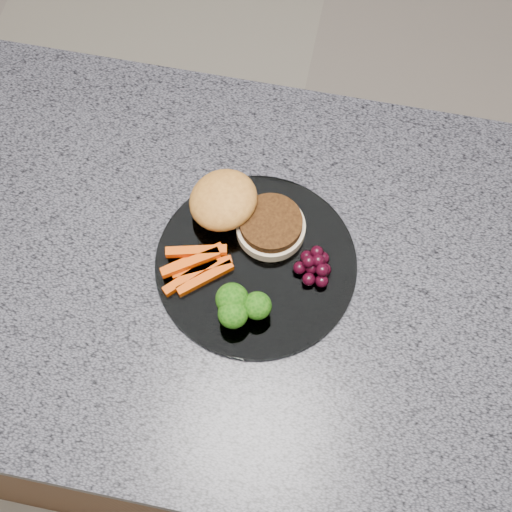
# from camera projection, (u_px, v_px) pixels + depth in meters

# --- Properties ---
(room) EXTENTS (4.02, 4.02, 2.70)m
(room) POSITION_uv_depth(u_px,v_px,m) (185.00, 13.00, 0.51)
(room) COLOR #9D9484
(room) RESTS_ON ground
(island_cabinet) EXTENTS (1.20, 0.60, 0.86)m
(island_cabinet) POSITION_uv_depth(u_px,v_px,m) (229.00, 366.00, 1.35)
(island_cabinet) COLOR #54331D
(island_cabinet) RESTS_ON ground
(countertop) EXTENTS (1.20, 0.60, 0.04)m
(countertop) POSITION_uv_depth(u_px,v_px,m) (217.00, 272.00, 0.94)
(countertop) COLOR #504F5A
(countertop) RESTS_ON island_cabinet
(plate) EXTENTS (0.26, 0.26, 0.01)m
(plate) POSITION_uv_depth(u_px,v_px,m) (256.00, 263.00, 0.92)
(plate) COLOR white
(plate) RESTS_ON countertop
(burger) EXTENTS (0.16, 0.11, 0.05)m
(burger) POSITION_uv_depth(u_px,v_px,m) (240.00, 211.00, 0.92)
(burger) COLOR beige
(burger) RESTS_ON plate
(carrot_sticks) EXTENTS (0.09, 0.08, 0.02)m
(carrot_sticks) POSITION_uv_depth(u_px,v_px,m) (196.00, 266.00, 0.90)
(carrot_sticks) COLOR #D54403
(carrot_sticks) RESTS_ON plate
(broccoli) EXTENTS (0.07, 0.06, 0.05)m
(broccoli) POSITION_uv_depth(u_px,v_px,m) (239.00, 306.00, 0.86)
(broccoli) COLOR olive
(broccoli) RESTS_ON plate
(grape_bunch) EXTENTS (0.05, 0.05, 0.03)m
(grape_bunch) POSITION_uv_depth(u_px,v_px,m) (315.00, 266.00, 0.90)
(grape_bunch) COLOR black
(grape_bunch) RESTS_ON plate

